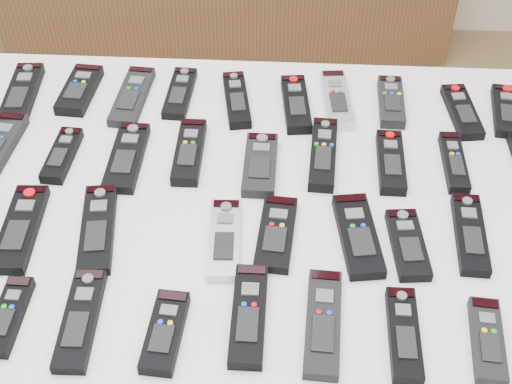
# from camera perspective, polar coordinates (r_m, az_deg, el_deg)

# --- Properties ---
(table) EXTENTS (1.25, 0.88, 0.78)m
(table) POSITION_cam_1_polar(r_m,az_deg,el_deg) (1.35, -0.00, -2.34)
(table) COLOR white
(table) RESTS_ON ground
(remote_0) EXTENTS (0.07, 0.20, 0.02)m
(remote_0) POSITION_cam_1_polar(r_m,az_deg,el_deg) (1.61, -18.25, 7.41)
(remote_0) COLOR black
(remote_0) RESTS_ON table
(remote_1) EXTENTS (0.07, 0.16, 0.02)m
(remote_1) POSITION_cam_1_polar(r_m,az_deg,el_deg) (1.58, -13.94, 7.94)
(remote_1) COLOR black
(remote_1) RESTS_ON table
(remote_2) EXTENTS (0.07, 0.19, 0.02)m
(remote_2) POSITION_cam_1_polar(r_m,az_deg,el_deg) (1.55, -9.87, 7.54)
(remote_2) COLOR black
(remote_2) RESTS_ON table
(remote_3) EXTENTS (0.06, 0.17, 0.02)m
(remote_3) POSITION_cam_1_polar(r_m,az_deg,el_deg) (1.54, -6.11, 7.87)
(remote_3) COLOR black
(remote_3) RESTS_ON table
(remote_4) EXTENTS (0.07, 0.18, 0.02)m
(remote_4) POSITION_cam_1_polar(r_m,az_deg,el_deg) (1.51, -1.56, 7.39)
(remote_4) COLOR black
(remote_4) RESTS_ON table
(remote_5) EXTENTS (0.07, 0.18, 0.02)m
(remote_5) POSITION_cam_1_polar(r_m,az_deg,el_deg) (1.50, 3.21, 7.05)
(remote_5) COLOR black
(remote_5) RESTS_ON table
(remote_6) EXTENTS (0.07, 0.18, 0.02)m
(remote_6) POSITION_cam_1_polar(r_m,az_deg,el_deg) (1.52, 6.47, 7.34)
(remote_6) COLOR #B7B7BC
(remote_6) RESTS_ON table
(remote_7) EXTENTS (0.05, 0.16, 0.02)m
(remote_7) POSITION_cam_1_polar(r_m,az_deg,el_deg) (1.53, 10.76, 7.11)
(remote_7) COLOR black
(remote_7) RESTS_ON table
(remote_8) EXTENTS (0.07, 0.17, 0.02)m
(remote_8) POSITION_cam_1_polar(r_m,az_deg,el_deg) (1.54, 16.15, 6.20)
(remote_8) COLOR black
(remote_8) RESTS_ON table
(remote_9) EXTENTS (0.08, 0.16, 0.02)m
(remote_9) POSITION_cam_1_polar(r_m,az_deg,el_deg) (1.57, 19.51, 6.11)
(remote_9) COLOR black
(remote_9) RESTS_ON table
(remote_11) EXTENTS (0.05, 0.15, 0.02)m
(remote_11) POSITION_cam_1_polar(r_m,az_deg,el_deg) (1.43, -15.26, 2.87)
(remote_11) COLOR black
(remote_11) RESTS_ON table
(remote_12) EXTENTS (0.06, 0.19, 0.02)m
(remote_12) POSITION_cam_1_polar(r_m,az_deg,el_deg) (1.40, -10.30, 2.76)
(remote_12) COLOR black
(remote_12) RESTS_ON table
(remote_13) EXTENTS (0.05, 0.17, 0.02)m
(remote_13) POSITION_cam_1_polar(r_m,az_deg,el_deg) (1.39, -5.37, 3.22)
(remote_13) COLOR black
(remote_13) RESTS_ON table
(remote_14) EXTENTS (0.06, 0.16, 0.02)m
(remote_14) POSITION_cam_1_polar(r_m,az_deg,el_deg) (1.36, 0.34, 2.20)
(remote_14) COLOR black
(remote_14) RESTS_ON table
(remote_15) EXTENTS (0.06, 0.20, 0.02)m
(remote_15) POSITION_cam_1_polar(r_m,az_deg,el_deg) (1.39, 5.39, 3.05)
(remote_15) COLOR black
(remote_15) RESTS_ON table
(remote_16) EXTENTS (0.05, 0.16, 0.02)m
(remote_16) POSITION_cam_1_polar(r_m,az_deg,el_deg) (1.39, 10.74, 2.37)
(remote_16) COLOR black
(remote_16) RESTS_ON table
(remote_17) EXTENTS (0.04, 0.16, 0.02)m
(remote_17) POSITION_cam_1_polar(r_m,az_deg,el_deg) (1.42, 15.56, 2.30)
(remote_17) COLOR black
(remote_17) RESTS_ON table
(remote_20) EXTENTS (0.07, 0.20, 0.02)m
(remote_20) POSITION_cam_1_polar(r_m,az_deg,el_deg) (1.31, -18.30, -2.76)
(remote_20) COLOR black
(remote_20) RESTS_ON table
(remote_21) EXTENTS (0.08, 0.20, 0.02)m
(remote_21) POSITION_cam_1_polar(r_m,az_deg,el_deg) (1.27, -12.54, -2.87)
(remote_21) COLOR black
(remote_21) RESTS_ON table
(remote_22) EXTENTS (0.06, 0.18, 0.02)m
(remote_22) POSITION_cam_1_polar(r_m,az_deg,el_deg) (1.23, -2.53, -3.81)
(remote_22) COLOR #B7B7BC
(remote_22) RESTS_ON table
(remote_23) EXTENTS (0.07, 0.17, 0.02)m
(remote_23) POSITION_cam_1_polar(r_m,az_deg,el_deg) (1.24, 1.62, -3.33)
(remote_23) COLOR black
(remote_23) RESTS_ON table
(remote_24) EXTENTS (0.09, 0.19, 0.02)m
(remote_24) POSITION_cam_1_polar(r_m,az_deg,el_deg) (1.24, 8.16, -3.46)
(remote_24) COLOR black
(remote_24) RESTS_ON table
(remote_25) EXTENTS (0.07, 0.15, 0.02)m
(remote_25) POSITION_cam_1_polar(r_m,az_deg,el_deg) (1.25, 12.05, -4.12)
(remote_25) COLOR black
(remote_25) RESTS_ON table
(remote_26) EXTENTS (0.06, 0.18, 0.02)m
(remote_26) POSITION_cam_1_polar(r_m,az_deg,el_deg) (1.29, 16.76, -3.23)
(remote_26) COLOR black
(remote_26) RESTS_ON table
(remote_28) EXTENTS (0.04, 0.14, 0.02)m
(remote_28) POSITION_cam_1_polar(r_m,az_deg,el_deg) (1.19, -19.18, -9.35)
(remote_28) COLOR black
(remote_28) RESTS_ON table
(remote_29) EXTENTS (0.06, 0.19, 0.02)m
(remote_29) POSITION_cam_1_polar(r_m,az_deg,el_deg) (1.16, -13.88, -9.88)
(remote_29) COLOR black
(remote_29) RESTS_ON table
(remote_30) EXTENTS (0.06, 0.15, 0.02)m
(remote_30) POSITION_cam_1_polar(r_m,az_deg,el_deg) (1.12, -7.28, -11.05)
(remote_30) COLOR black
(remote_30) RESTS_ON table
(remote_31) EXTENTS (0.05, 0.19, 0.02)m
(remote_31) POSITION_cam_1_polar(r_m,az_deg,el_deg) (1.13, -0.59, -9.82)
(remote_31) COLOR black
(remote_31) RESTS_ON table
(remote_32) EXTENTS (0.06, 0.20, 0.02)m
(remote_32) POSITION_cam_1_polar(r_m,az_deg,el_deg) (1.13, 5.39, -10.38)
(remote_32) COLOR black
(remote_32) RESTS_ON table
(remote_33) EXTENTS (0.05, 0.16, 0.02)m
(remote_33) POSITION_cam_1_polar(r_m,az_deg,el_deg) (1.13, 11.75, -11.08)
(remote_33) COLOR black
(remote_33) RESTS_ON table
(remote_34) EXTENTS (0.06, 0.15, 0.02)m
(remote_34) POSITION_cam_1_polar(r_m,az_deg,el_deg) (1.16, 18.02, -11.22)
(remote_34) COLOR black
(remote_34) RESTS_ON table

